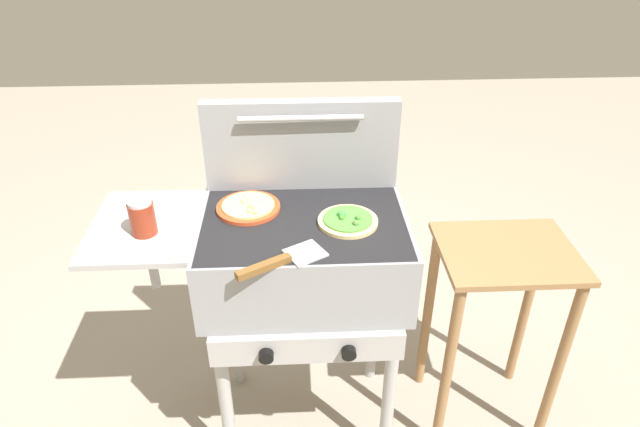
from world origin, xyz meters
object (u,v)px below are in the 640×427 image
object	(u,v)px
grill	(300,259)
prep_table	(497,302)
spatula	(281,261)
pizza_cheese	(248,207)
sauce_jar	(142,217)
pizza_veggie	(348,220)

from	to	relation	value
grill	prep_table	size ratio (longest dim) A/B	1.26
grill	spatula	world-z (taller)	spatula
spatula	prep_table	xyz separation A→B (m)	(0.73, 0.22, -0.36)
pizza_cheese	sauce_jar	bearing A→B (deg)	-158.13
pizza_veggie	sauce_jar	distance (m)	0.60
spatula	prep_table	distance (m)	0.84
pizza_cheese	spatula	distance (m)	0.31
pizza_cheese	sauce_jar	distance (m)	0.32
pizza_cheese	prep_table	world-z (taller)	pizza_cheese
grill	prep_table	xyz separation A→B (m)	(0.67, 0.00, -0.21)
spatula	pizza_veggie	bearing A→B (deg)	44.14
pizza_cheese	prep_table	xyz separation A→B (m)	(0.83, -0.07, -0.37)
pizza_cheese	pizza_veggie	xyz separation A→B (m)	(0.30, -0.09, -0.00)
pizza_veggie	pizza_cheese	bearing A→B (deg)	162.67
prep_table	pizza_cheese	bearing A→B (deg)	175.27
pizza_veggie	sauce_jar	size ratio (longest dim) A/B	1.65
prep_table	spatula	bearing A→B (deg)	-163.26
pizza_veggie	grill	bearing A→B (deg)	171.62
spatula	prep_table	bearing A→B (deg)	16.74
pizza_cheese	grill	bearing A→B (deg)	-24.95
pizza_cheese	spatula	bearing A→B (deg)	-69.79
grill	prep_table	distance (m)	0.71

